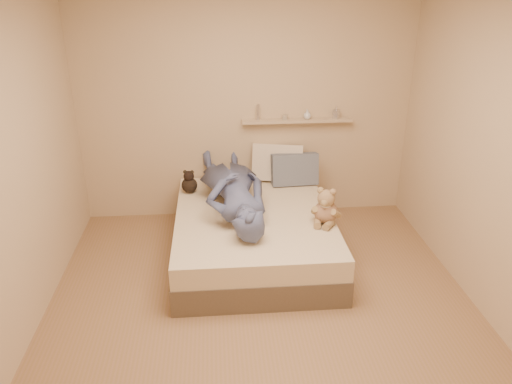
{
  "coord_description": "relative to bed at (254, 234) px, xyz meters",
  "views": [
    {
      "loc": [
        -0.34,
        -3.35,
        2.59
      ],
      "look_at": [
        0.0,
        0.65,
        0.8
      ],
      "focal_mm": 35.0,
      "sensor_mm": 36.0,
      "label": 1
    }
  ],
  "objects": [
    {
      "name": "pillow_cream",
      "position": [
        0.34,
        0.83,
        0.43
      ],
      "size": [
        0.6,
        0.38,
        0.43
      ],
      "primitive_type": "cube",
      "rotation": [
        -0.3,
        0.0,
        -0.21
      ],
      "color": "beige",
      "rests_on": "bed"
    },
    {
      "name": "teddy_bear",
      "position": [
        0.64,
        -0.26,
        0.37
      ],
      "size": [
        0.29,
        0.29,
        0.36
      ],
      "color": "#A27459",
      "rests_on": "bed"
    },
    {
      "name": "room",
      "position": [
        0.0,
        -0.93,
        1.08
      ],
      "size": [
        3.8,
        3.8,
        3.8
      ],
      "color": "#8D6549",
      "rests_on": "ground"
    },
    {
      "name": "game_console",
      "position": [
        -0.11,
        -0.51,
        0.38
      ],
      "size": [
        0.19,
        0.13,
        0.06
      ],
      "color": "silver",
      "rests_on": "bed"
    },
    {
      "name": "dark_plush",
      "position": [
        -0.63,
        0.55,
        0.34
      ],
      "size": [
        0.16,
        0.16,
        0.25
      ],
      "color": "black",
      "rests_on": "bed"
    },
    {
      "name": "pillow_grey",
      "position": [
        0.5,
        0.69,
        0.4
      ],
      "size": [
        0.51,
        0.23,
        0.36
      ],
      "primitive_type": "cube",
      "rotation": [
        -0.17,
        0.0,
        0.06
      ],
      "color": "slate",
      "rests_on": "bed"
    },
    {
      "name": "bed",
      "position": [
        0.0,
        0.0,
        0.0
      ],
      "size": [
        1.5,
        1.9,
        0.45
      ],
      "color": "brown",
      "rests_on": "floor"
    },
    {
      "name": "wall_shelf",
      "position": [
        0.55,
        0.91,
        0.88
      ],
      "size": [
        1.2,
        0.12,
        0.03
      ],
      "primitive_type": "cube",
      "color": "tan",
      "rests_on": "wall_back"
    },
    {
      "name": "person",
      "position": [
        -0.19,
        0.16,
        0.42
      ],
      "size": [
        0.83,
        1.73,
        0.4
      ],
      "primitive_type": "imported",
      "rotation": [
        0.0,
        0.0,
        3.28
      ],
      "color": "#4B5177",
      "rests_on": "bed"
    },
    {
      "name": "shelf_bottles",
      "position": [
        0.67,
        0.91,
        0.95
      ],
      "size": [
        0.91,
        0.12,
        0.17
      ],
      "color": "silver",
      "rests_on": "wall_shelf"
    }
  ]
}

